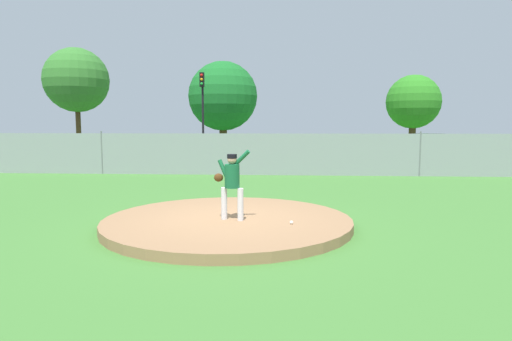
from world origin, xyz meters
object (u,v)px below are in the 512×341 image
at_px(traffic_light_near, 202,101).
at_px(pitcher_youth, 232,180).
at_px(parked_car_burgundy, 327,152).
at_px(parked_car_slate, 434,151).
at_px(parked_car_charcoal, 143,151).
at_px(traffic_cone_orange, 229,158).
at_px(baseball, 291,222).

bearing_deg(traffic_light_near, pitcher_youth, -77.35).
distance_m(parked_car_burgundy, traffic_light_near, 8.97).
bearing_deg(traffic_light_near, parked_car_slate, -14.57).
bearing_deg(parked_car_slate, pitcher_youth, -121.78).
xyz_separation_m(parked_car_charcoal, traffic_cone_orange, (4.60, 2.23, -0.55)).
bearing_deg(parked_car_charcoal, baseball, -61.49).
relative_size(pitcher_youth, traffic_light_near, 0.27).
bearing_deg(baseball, traffic_cone_orange, 101.62).
distance_m(baseball, traffic_cone_orange, 17.58).
relative_size(parked_car_charcoal, traffic_light_near, 0.84).
distance_m(traffic_cone_orange, traffic_light_near, 4.30).
distance_m(baseball, traffic_light_near, 19.91).
bearing_deg(traffic_cone_orange, parked_car_burgundy, -20.31).
height_order(parked_car_slate, parked_car_charcoal, parked_car_slate).
bearing_deg(pitcher_youth, traffic_light_near, 102.65).
height_order(baseball, traffic_light_near, traffic_light_near).
height_order(baseball, parked_car_slate, parked_car_slate).
bearing_deg(pitcher_youth, parked_car_burgundy, 76.89).
xyz_separation_m(parked_car_slate, traffic_cone_orange, (-11.55, 1.89, -0.58)).
relative_size(baseball, traffic_cone_orange, 0.13).
xyz_separation_m(pitcher_youth, parked_car_slate, (9.30, 15.01, -0.23)).
distance_m(parked_car_burgundy, traffic_cone_orange, 6.10).
relative_size(parked_car_burgundy, traffic_cone_orange, 7.71).
distance_m(parked_car_charcoal, traffic_cone_orange, 5.14).
bearing_deg(parked_car_burgundy, traffic_cone_orange, 159.69).
relative_size(parked_car_charcoal, traffic_cone_orange, 8.52).
height_order(parked_car_charcoal, parked_car_burgundy, parked_car_charcoal).
bearing_deg(pitcher_youth, parked_car_slate, 58.22).
height_order(parked_car_slate, parked_car_burgundy, parked_car_slate).
bearing_deg(traffic_cone_orange, parked_car_charcoal, -154.09).
relative_size(pitcher_youth, parked_car_slate, 0.37).
distance_m(parked_car_slate, traffic_light_near, 14.20).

